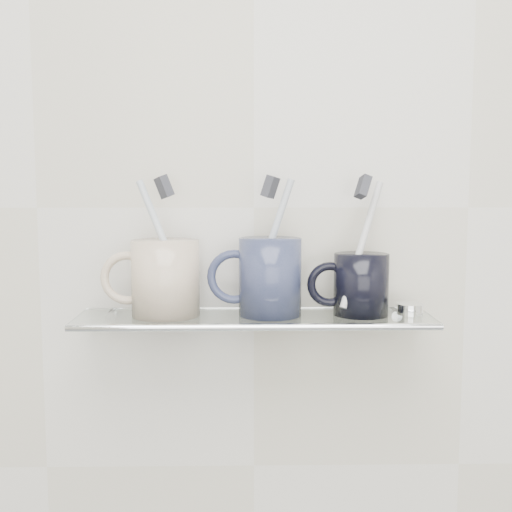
{
  "coord_description": "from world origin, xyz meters",
  "views": [
    {
      "loc": [
        -0.01,
        0.15,
        1.29
      ],
      "look_at": [
        0.0,
        1.04,
        1.18
      ],
      "focal_mm": 45.0,
      "sensor_mm": 36.0,
      "label": 1
    }
  ],
  "objects_px": {
    "mug_left": "(166,278)",
    "mug_center": "(270,277)",
    "mug_right": "(361,284)",
    "shelf_glass": "(254,318)"
  },
  "relations": [
    {
      "from": "mug_center",
      "to": "mug_right",
      "type": "height_order",
      "value": "mug_center"
    },
    {
      "from": "mug_right",
      "to": "mug_left",
      "type": "bearing_deg",
      "value": -174.3
    },
    {
      "from": "mug_center",
      "to": "mug_right",
      "type": "distance_m",
      "value": 0.13
    },
    {
      "from": "mug_center",
      "to": "mug_right",
      "type": "relative_size",
      "value": 1.25
    },
    {
      "from": "mug_right",
      "to": "mug_center",
      "type": "bearing_deg",
      "value": -174.3
    },
    {
      "from": "mug_left",
      "to": "mug_center",
      "type": "bearing_deg",
      "value": -24.5
    },
    {
      "from": "mug_left",
      "to": "mug_center",
      "type": "relative_size",
      "value": 0.98
    },
    {
      "from": "mug_left",
      "to": "mug_right",
      "type": "xyz_separation_m",
      "value": [
        0.28,
        0.0,
        -0.01
      ]
    },
    {
      "from": "mug_center",
      "to": "mug_right",
      "type": "xyz_separation_m",
      "value": [
        0.13,
        0.0,
        -0.01
      ]
    },
    {
      "from": "shelf_glass",
      "to": "mug_right",
      "type": "bearing_deg",
      "value": 1.89
    }
  ]
}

